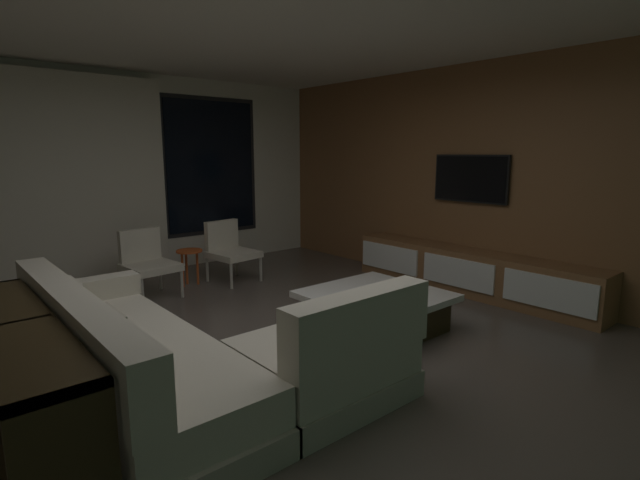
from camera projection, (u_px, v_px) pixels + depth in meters
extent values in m
plane|color=#564C44|center=(287.00, 360.00, 3.89)|extent=(9.20, 9.20, 0.00)
cube|color=silver|center=(121.00, 176.00, 6.38)|extent=(6.60, 0.12, 2.70)
cube|color=black|center=(211.00, 167.00, 7.14)|extent=(1.52, 0.02, 2.02)
cube|color=black|center=(211.00, 167.00, 7.13)|extent=(1.40, 0.03, 1.90)
cube|color=beige|center=(80.00, 182.00, 5.90)|extent=(2.10, 0.12, 2.60)
cube|color=brown|center=(494.00, 179.00, 5.61)|extent=(0.12, 7.80, 2.70)
plane|color=silver|center=(282.00, 4.00, 3.40)|extent=(8.20, 8.20, 0.00)
cube|color=#B1A997|center=(137.00, 386.00, 3.26)|extent=(0.90, 2.50, 0.18)
cube|color=beige|center=(134.00, 357.00, 3.22)|extent=(0.86, 2.42, 0.24)
cube|color=beige|center=(74.00, 324.00, 2.94)|extent=(0.20, 2.50, 0.40)
cube|color=beige|center=(83.00, 291.00, 4.04)|extent=(0.90, 0.20, 0.18)
cube|color=#B1A997|center=(322.00, 384.00, 3.29)|extent=(1.10, 0.90, 0.18)
cube|color=beige|center=(322.00, 355.00, 3.26)|extent=(1.07, 0.86, 0.24)
cube|color=beige|center=(359.00, 325.00, 2.94)|extent=(1.10, 0.20, 0.40)
cube|color=beige|center=(72.00, 305.00, 3.44)|extent=(0.10, 0.36, 0.36)
cube|color=#B2A893|center=(110.00, 340.00, 2.80)|extent=(0.10, 0.36, 0.36)
cube|color=#322412|center=(375.00, 314.00, 4.54)|extent=(1.00, 1.00, 0.30)
cube|color=white|center=(375.00, 296.00, 4.51)|extent=(1.16, 1.16, 0.06)
cube|color=#D6B65F|center=(369.00, 297.00, 4.34)|extent=(0.22, 0.19, 0.02)
cube|color=#6D3EC2|center=(370.00, 295.00, 4.34)|extent=(0.26, 0.20, 0.02)
cube|color=gray|center=(369.00, 292.00, 4.33)|extent=(0.25, 0.22, 0.03)
cylinder|color=#B2ADA0|center=(261.00, 268.00, 6.24)|extent=(0.04, 0.04, 0.36)
cylinder|color=#B2ADA0|center=(231.00, 275.00, 5.88)|extent=(0.04, 0.04, 0.36)
cylinder|color=#B2ADA0|center=(237.00, 262.00, 6.56)|extent=(0.04, 0.04, 0.36)
cylinder|color=#B2ADA0|center=(207.00, 268.00, 6.21)|extent=(0.04, 0.04, 0.36)
cube|color=beige|center=(234.00, 254.00, 6.19)|extent=(0.61, 0.63, 0.08)
cube|color=beige|center=(222.00, 235.00, 6.31)|extent=(0.49, 0.14, 0.38)
cylinder|color=#B2ADA0|center=(182.00, 282.00, 5.53)|extent=(0.04, 0.04, 0.36)
cylinder|color=#B2ADA0|center=(142.00, 291.00, 5.19)|extent=(0.04, 0.04, 0.36)
cylinder|color=#B2ADA0|center=(160.00, 275.00, 5.87)|extent=(0.04, 0.04, 0.36)
cylinder|color=#B2ADA0|center=(122.00, 282.00, 5.53)|extent=(0.04, 0.04, 0.36)
cube|color=beige|center=(151.00, 267.00, 5.49)|extent=(0.59, 0.61, 0.08)
cube|color=beige|center=(140.00, 245.00, 5.62)|extent=(0.49, 0.13, 0.38)
cylinder|color=#BF4C1E|center=(183.00, 269.00, 5.94)|extent=(0.03, 0.03, 0.46)
cylinder|color=#BF4C1E|center=(197.00, 267.00, 6.07)|extent=(0.03, 0.03, 0.46)
cylinder|color=#BF4C1E|center=(187.00, 267.00, 6.08)|extent=(0.03, 0.03, 0.46)
cylinder|color=#BF4C1E|center=(189.00, 251.00, 5.97)|extent=(0.32, 0.32, 0.02)
cube|color=brown|center=(468.00, 272.00, 5.70)|extent=(0.44, 3.10, 0.52)
cube|color=white|center=(548.00, 292.00, 4.77)|extent=(0.02, 0.93, 0.33)
cube|color=white|center=(457.00, 273.00, 5.55)|extent=(0.02, 0.93, 0.33)
cube|color=white|center=(389.00, 258.00, 6.33)|extent=(0.02, 0.93, 0.33)
cube|color=#352214|center=(536.00, 300.00, 5.06)|extent=(0.33, 0.68, 0.19)
cube|color=#CB63A1|center=(561.00, 308.00, 4.87)|extent=(0.03, 0.04, 0.15)
cube|color=#5569C1|center=(554.00, 304.00, 4.93)|extent=(0.03, 0.04, 0.19)
cube|color=gray|center=(547.00, 303.00, 4.98)|extent=(0.03, 0.04, 0.18)
cube|color=#B186D8|center=(540.00, 302.00, 5.04)|extent=(0.03, 0.04, 0.16)
cube|color=#499A68|center=(533.00, 300.00, 5.09)|extent=(0.03, 0.04, 0.17)
cube|color=#496359|center=(526.00, 298.00, 5.15)|extent=(0.03, 0.04, 0.19)
cube|color=#6B4686|center=(519.00, 298.00, 5.21)|extent=(0.03, 0.04, 0.15)
cube|color=tan|center=(513.00, 296.00, 5.26)|extent=(0.03, 0.04, 0.16)
cube|color=black|center=(470.00, 179.00, 5.73)|extent=(0.04, 0.98, 0.57)
cube|color=black|center=(470.00, 179.00, 5.73)|extent=(0.05, 0.94, 0.53)
cube|color=#322412|center=(14.00, 325.00, 2.64)|extent=(0.40, 2.10, 0.04)
cube|color=#322412|center=(25.00, 421.00, 2.75)|extent=(0.38, 2.04, 0.03)
cube|color=#322412|center=(68.00, 476.00, 1.94)|extent=(0.40, 0.04, 0.74)
cube|color=#322412|center=(21.00, 384.00, 2.71)|extent=(0.38, 0.03, 0.74)
cube|color=#EBE8CE|center=(62.00, 474.00, 2.08)|extent=(0.18, 0.04, 0.26)
cube|color=silver|center=(53.00, 461.00, 2.18)|extent=(0.18, 0.04, 0.24)
cube|color=white|center=(44.00, 447.00, 2.29)|extent=(0.18, 0.04, 0.25)
cube|color=white|center=(39.00, 432.00, 2.40)|extent=(0.18, 0.04, 0.26)
cube|color=white|center=(33.00, 421.00, 2.51)|extent=(0.18, 0.04, 0.24)
cube|color=silver|center=(27.00, 408.00, 2.61)|extent=(0.18, 0.04, 0.26)
cube|color=silver|center=(22.00, 400.00, 2.72)|extent=(0.18, 0.04, 0.25)
cube|color=silver|center=(18.00, 388.00, 2.83)|extent=(0.18, 0.04, 0.26)
cube|color=white|center=(14.00, 381.00, 2.94)|extent=(0.18, 0.04, 0.24)
cube|color=silver|center=(12.00, 373.00, 3.06)|extent=(0.18, 0.04, 0.24)
cube|color=silver|center=(7.00, 366.00, 3.16)|extent=(0.18, 0.04, 0.23)
cube|color=silver|center=(3.00, 357.00, 3.27)|extent=(0.18, 0.04, 0.27)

